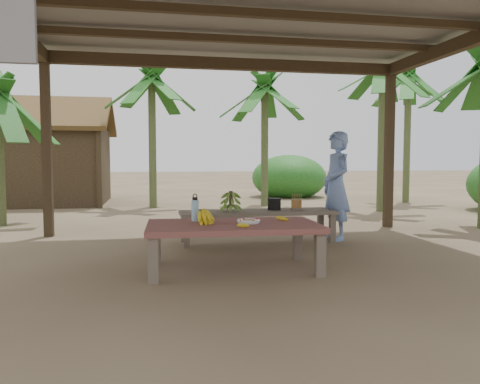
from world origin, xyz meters
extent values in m
plane|color=brown|center=(0.00, 0.00, 0.00)|extent=(80.00, 80.00, 0.00)
cube|color=black|center=(-2.80, 2.30, 1.35)|extent=(0.13, 0.13, 2.70)
cube|color=black|center=(2.80, 2.30, 1.35)|extent=(0.13, 0.13, 2.70)
cube|color=black|center=(0.00, 2.30, 2.70)|extent=(5.80, 0.14, 0.18)
cube|color=slate|center=(0.00, 0.00, 2.92)|extent=(6.60, 5.60, 0.06)
cube|color=brown|center=(-1.23, -0.75, 0.22)|extent=(0.10, 0.10, 0.44)
cube|color=brown|center=(0.40, -0.81, 0.22)|extent=(0.10, 0.10, 0.44)
cube|color=brown|center=(-1.20, 0.09, 0.22)|extent=(0.10, 0.10, 0.44)
cube|color=brown|center=(0.44, 0.03, 0.22)|extent=(0.10, 0.10, 0.44)
cube|color=maroon|center=(-0.40, -0.36, 0.47)|extent=(1.84, 1.07, 0.06)
cube|color=brown|center=(-0.80, 0.98, 0.20)|extent=(0.08, 0.08, 0.40)
cube|color=brown|center=(1.26, 1.01, 0.20)|extent=(0.08, 0.08, 0.40)
cube|color=brown|center=(-0.80, 1.44, 0.20)|extent=(0.08, 0.08, 0.40)
cube|color=brown|center=(1.26, 1.47, 0.20)|extent=(0.08, 0.08, 0.40)
cube|color=brown|center=(0.23, 1.23, 0.42)|extent=(2.21, 0.63, 0.05)
cylinder|color=white|center=(-0.23, -0.36, 0.51)|extent=(0.23, 0.23, 0.01)
cylinder|color=white|center=(-0.23, -0.36, 0.52)|extent=(0.25, 0.25, 0.02)
cube|color=brown|center=(-0.23, -0.36, 0.53)|extent=(0.13, 0.09, 0.02)
ellipsoid|color=yellow|center=(-0.35, -0.68, 0.52)|extent=(0.16, 0.09, 0.04)
ellipsoid|color=yellow|center=(0.18, -0.22, 0.52)|extent=(0.14, 0.13, 0.04)
cylinder|color=#45A1D8|center=(-0.78, -0.09, 0.62)|extent=(0.08, 0.08, 0.23)
cylinder|color=black|center=(-0.78, -0.09, 0.75)|extent=(0.06, 0.06, 0.03)
torus|color=black|center=(-0.78, -0.09, 0.78)|extent=(0.05, 0.01, 0.05)
cylinder|color=black|center=(0.49, 1.30, 0.53)|extent=(0.19, 0.19, 0.16)
imported|color=#6D8ACF|center=(1.40, 1.22, 0.79)|extent=(0.42, 0.60, 1.58)
cube|color=black|center=(-4.50, 8.00, 1.00)|extent=(4.00, 3.00, 2.00)
cube|color=brown|center=(-4.50, 7.15, 2.35)|extent=(4.40, 1.73, 1.00)
cube|color=brown|center=(-4.50, 8.85, 2.35)|extent=(4.40, 1.73, 1.00)
cylinder|color=#596638|center=(3.83, 4.57, 1.65)|extent=(0.18, 0.18, 3.29)
cylinder|color=#596638|center=(1.54, 6.26, 1.51)|extent=(0.18, 0.18, 3.02)
cylinder|color=#596638|center=(-1.23, 6.41, 1.60)|extent=(0.18, 0.18, 3.20)
cylinder|color=#596638|center=(5.56, 6.48, 1.74)|extent=(0.18, 0.18, 3.48)
camera|label=1|loc=(-1.23, -5.20, 1.18)|focal=35.00mm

